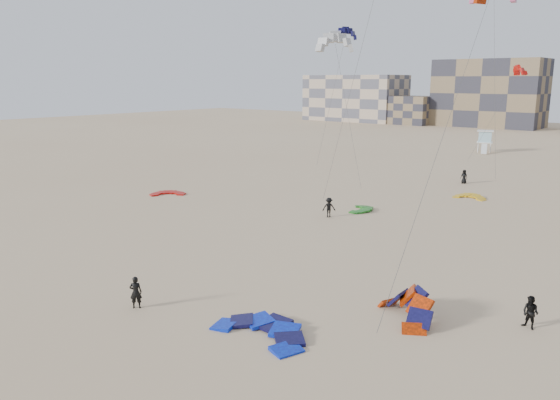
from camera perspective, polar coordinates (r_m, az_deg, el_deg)
The scene contains 17 objects.
ground at distance 31.50m, azimuth -7.83°, elevation -11.14°, with size 320.00×320.00×0.00m, color #C9AD87.
kite_ground_blue at distance 28.32m, azimuth -1.96°, elevation -13.85°, with size 4.81×5.01×0.73m, color #0237E1, non-canonical shape.
kite_ground_orange at distance 30.75m, azimuth 12.94°, elevation -11.96°, with size 4.17×3.26×2.64m, color #FF3200, non-canonical shape.
kite_ground_red at distance 62.32m, azimuth -11.64°, elevation 0.57°, with size 3.43×3.63×0.43m, color #CA0106, non-canonical shape.
kite_ground_green at distance 54.26m, azimuth 8.43°, elevation -1.06°, with size 3.10×3.28×0.51m, color #228621, non-canonical shape.
kite_ground_yellow at distance 62.60m, azimuth 19.19°, elevation 0.18°, with size 3.15×3.28×0.68m, color gold, non-canonical shape.
kitesurfer_main at distance 31.96m, azimuth -14.84°, elevation -9.30°, with size 0.68×0.45×1.86m, color black.
kitesurfer_b at distance 31.29m, azimuth 24.70°, elevation -10.64°, with size 0.85×0.66×1.75m, color black.
kitesurfer_c at distance 50.97m, azimuth 5.14°, elevation -0.78°, with size 1.20×0.69×1.86m, color black.
kitesurfer_e at distance 71.17m, azimuth 18.68°, elevation 2.33°, with size 0.84×0.55×1.72m, color black.
kite_fly_grey at distance 62.37m, azimuth 5.80°, elevation 15.90°, with size 7.22×5.71×16.92m.
kite_fly_navy at distance 76.57m, azimuth 6.88°, elevation 16.76°, with size 4.25×5.49×18.48m.
kite_fly_red at distance 89.43m, azimuth 23.76°, elevation 12.22°, with size 5.96×10.09×14.13m.
lifeguard_tower_far at distance 103.80m, azimuth 20.60°, elevation 5.76°, with size 3.41×5.63×3.82m.
condo_west_a at distance 175.28m, azimuth 7.86°, elevation 10.51°, with size 30.00×15.00×14.00m, color tan.
condo_west_b at distance 161.91m, azimuth 21.02°, elevation 10.38°, with size 28.00×14.00×18.00m, color #7A6649.
condo_fill_left at distance 164.07m, azimuth 13.50°, elevation 9.11°, with size 12.00×10.00×8.00m, color #7A6649.
Camera 1 is at (21.32, -19.52, 12.54)m, focal length 35.00 mm.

